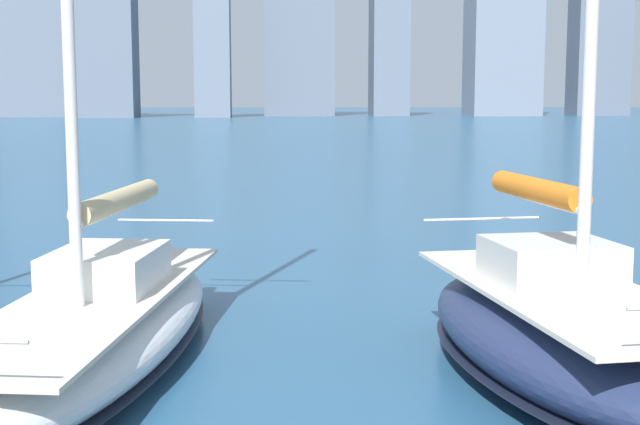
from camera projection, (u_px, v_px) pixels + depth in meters
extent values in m
cube|color=slate|center=(600.00, 24.00, 171.95)|extent=(10.41, 7.37, 35.32)
cube|color=gray|center=(504.00, 8.00, 170.42)|extent=(13.15, 11.05, 40.99)
cube|color=slate|center=(389.00, 41.00, 170.50)|extent=(6.89, 9.27, 28.38)
cube|color=slate|center=(298.00, 22.00, 169.74)|extent=(13.25, 9.62, 35.66)
cube|color=slate|center=(213.00, 49.00, 157.90)|extent=(6.24, 7.99, 24.06)
cube|color=slate|center=(104.00, 44.00, 156.85)|extent=(11.13, 9.15, 25.66)
cube|color=slate|center=(35.00, 38.00, 161.53)|extent=(12.11, 10.36, 28.55)
ellipsoid|color=navy|center=(561.00, 339.00, 11.45)|extent=(3.30, 6.88, 1.23)
ellipsoid|color=black|center=(560.00, 365.00, 11.49)|extent=(3.32, 6.91, 0.10)
cube|color=beige|center=(563.00, 290.00, 11.37)|extent=(2.75, 6.03, 0.06)
cube|color=silver|center=(551.00, 261.00, 11.72)|extent=(1.69, 1.62, 0.55)
cylinder|color=silver|center=(537.00, 199.00, 12.10)|extent=(0.44, 2.78, 0.12)
cylinder|color=orange|center=(537.00, 190.00, 12.09)|extent=(0.61, 2.58, 0.32)
cylinder|color=silver|center=(482.00, 219.00, 14.21)|extent=(1.91, 0.26, 0.04)
ellipsoid|color=silver|center=(96.00, 334.00, 12.18)|extent=(3.51, 8.96, 0.97)
ellipsoid|color=black|center=(97.00, 353.00, 12.22)|extent=(3.53, 9.00, 0.10)
cube|color=beige|center=(95.00, 298.00, 12.12)|extent=(2.95, 7.86, 0.06)
cube|color=silver|center=(106.00, 268.00, 12.59)|extent=(1.65, 2.09, 0.55)
cylinder|color=silver|center=(119.00, 208.00, 13.14)|extent=(0.63, 3.64, 0.12)
cylinder|color=#C6B284|center=(118.00, 200.00, 13.12)|extent=(0.79, 3.38, 0.32)
cylinder|color=silver|center=(166.00, 220.00, 15.93)|extent=(1.73, 0.28, 0.04)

